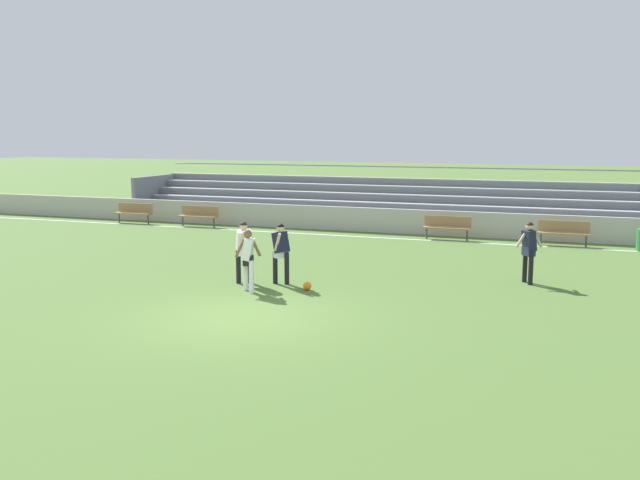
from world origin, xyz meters
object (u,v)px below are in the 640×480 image
(bleacher_stand, at_px, (371,200))
(soccer_ball, at_px, (307,286))
(bench_far_left, at_px, (134,211))
(bench_far_right, at_px, (564,231))
(player_white_deep_cover, at_px, (248,255))
(player_dark_on_ball, at_px, (529,247))
(player_white_overlapping, at_px, (244,247))
(bench_near_bin, at_px, (447,225))
(bench_centre_sideline, at_px, (199,214))
(player_dark_trailing_run, at_px, (281,248))

(bleacher_stand, bearing_deg, soccer_ball, -81.03)
(bleacher_stand, bearing_deg, bench_far_left, -159.99)
(bench_far_right, xyz_separation_m, player_white_deep_cover, (-7.56, -10.65, 0.42))
(player_white_deep_cover, bearing_deg, bench_far_right, 54.64)
(player_dark_on_ball, bearing_deg, player_white_deep_cover, -152.55)
(bench_far_right, relative_size, player_white_overlapping, 1.06)
(bleacher_stand, xyz_separation_m, player_dark_on_ball, (7.53, -10.84, -0.04))
(bench_near_bin, xyz_separation_m, player_dark_on_ball, (3.43, -7.15, 0.47))
(bench_centre_sideline, relative_size, soccer_ball, 8.18)
(player_dark_trailing_run, bearing_deg, soccer_ball, -26.26)
(player_dark_on_ball, bearing_deg, player_white_overlapping, -160.05)
(bench_far_right, bearing_deg, bench_far_left, 180.00)
(bleacher_stand, height_order, bench_far_left, bleacher_stand)
(bench_near_bin, xyz_separation_m, bench_far_right, (4.25, 0.00, 0.00))
(player_dark_on_ball, height_order, player_white_overlapping, player_white_overlapping)
(bench_near_bin, bearing_deg, bench_centre_sideline, 180.00)
(bleacher_stand, bearing_deg, bench_near_bin, -42.02)
(player_white_deep_cover, xyz_separation_m, soccer_ball, (1.38, 0.66, -0.85))
(bench_far_left, bearing_deg, bench_centre_sideline, 0.00)
(bench_far_right, xyz_separation_m, soccer_ball, (-6.18, -9.99, -0.44))
(bench_centre_sideline, height_order, bench_far_right, same)
(player_white_deep_cover, height_order, player_dark_on_ball, player_dark_on_ball)
(bench_far_left, height_order, bench_far_right, same)
(bleacher_stand, relative_size, bench_near_bin, 12.74)
(bleacher_stand, relative_size, player_dark_on_ball, 13.52)
(bench_far_right, bearing_deg, player_white_overlapping, -129.60)
(player_dark_on_ball, bearing_deg, bench_far_left, 157.96)
(player_dark_trailing_run, bearing_deg, bench_far_left, 139.98)
(bleacher_stand, relative_size, bench_far_left, 12.74)
(player_dark_trailing_run, bearing_deg, bleacher_stand, 95.26)
(bench_far_left, height_order, soccer_ball, bench_far_left)
(bench_near_bin, xyz_separation_m, player_white_deep_cover, (-3.31, -10.65, 0.42))
(bench_centre_sideline, distance_m, bench_far_right, 15.13)
(player_dark_trailing_run, relative_size, player_white_deep_cover, 1.02)
(bench_centre_sideline, xyz_separation_m, player_white_overlapping, (7.03, -9.79, 0.47))
(bench_far_left, height_order, bench_near_bin, same)
(bench_centre_sideline, distance_m, player_dark_trailing_run, 12.45)
(player_white_deep_cover, distance_m, player_white_overlapping, 1.02)
(bench_far_left, bearing_deg, player_white_overlapping, -43.37)
(bleacher_stand, distance_m, player_white_overlapping, 13.49)
(bench_centre_sideline, xyz_separation_m, player_white_deep_cover, (7.57, -10.65, 0.42))
(player_white_deep_cover, bearing_deg, player_white_overlapping, 122.45)
(player_dark_trailing_run, xyz_separation_m, player_white_deep_cover, (-0.43, -1.12, -0.02))
(bench_near_bin, bearing_deg, player_white_deep_cover, -107.27)
(player_dark_trailing_run, bearing_deg, bench_far_right, 53.22)
(player_white_deep_cover, height_order, soccer_ball, player_white_deep_cover)
(bench_far_right, xyz_separation_m, player_white_overlapping, (-8.10, -9.79, 0.47))
(player_dark_on_ball, relative_size, soccer_ball, 7.71)
(bleacher_stand, xyz_separation_m, bench_far_left, (-10.13, -3.69, -0.50))
(bleacher_stand, height_order, player_white_deep_cover, bleacher_stand)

